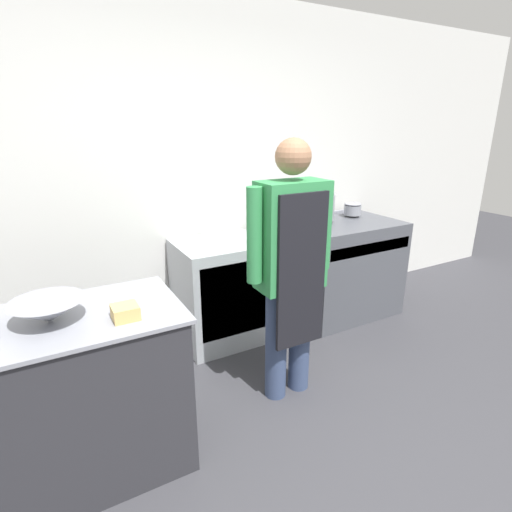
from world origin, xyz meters
TOP-DOWN VIEW (x-y plane):
  - ground_plane at (0.00, 0.00)m, footprint 14.00×14.00m
  - wall_back at (0.00, 2.15)m, footprint 8.00×0.05m
  - prep_counter at (-1.18, 0.90)m, footprint 1.20×0.63m
  - stove at (1.30, 1.72)m, footprint 0.97×0.71m
  - fridge_unit at (0.08, 1.80)m, footprint 0.70×0.60m
  - person_cook at (0.16, 0.92)m, footprint 0.59×0.24m
  - mixing_bowl at (-1.18, 0.89)m, footprint 0.33×0.33m
  - plastic_tub at (-0.87, 0.75)m, footprint 0.12×0.12m
  - stock_pot at (1.08, 1.85)m, footprint 0.29×0.29m
  - sauce_pot at (1.49, 1.85)m, footprint 0.16×0.16m

SIDE VIEW (x-z plane):
  - ground_plane at x=0.00m, z-range 0.00..0.00m
  - fridge_unit at x=0.08m, z-range 0.00..0.85m
  - prep_counter at x=-1.18m, z-range 0.00..0.88m
  - stove at x=1.30m, z-range -0.01..0.90m
  - plastic_tub at x=-0.87m, z-range 0.88..0.95m
  - mixing_bowl at x=-1.18m, z-range 0.88..0.99m
  - person_cook at x=0.16m, z-range 0.11..1.77m
  - sauce_pot at x=1.49m, z-range 0.91..1.03m
  - stock_pot at x=1.08m, z-range 0.91..1.18m
  - wall_back at x=0.00m, z-range 0.00..2.70m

